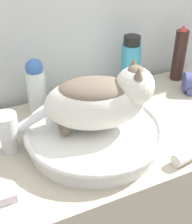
{
  "coord_description": "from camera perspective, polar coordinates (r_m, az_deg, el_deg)",
  "views": [
    {
      "loc": [
        -0.33,
        -0.43,
        1.43
      ],
      "look_at": [
        -0.04,
        0.21,
        0.97
      ],
      "focal_mm": 50.0,
      "sensor_mm": 36.0,
      "label": 1
    }
  ],
  "objects": [
    {
      "name": "faucet",
      "position": [
        0.87,
        -15.37,
        -3.04
      ],
      "size": [
        0.15,
        0.07,
        0.13
      ],
      "rotation": [
        0.0,
        0.0,
        -0.26
      ],
      "color": "silver",
      "rests_on": "vanity_counter"
    },
    {
      "name": "lotion_bottle_white",
      "position": [
        1.01,
        -10.87,
        4.65
      ],
      "size": [
        0.06,
        0.06,
        0.19
      ],
      "color": "silver",
      "rests_on": "vanity_counter"
    },
    {
      "name": "cat",
      "position": [
        0.83,
        0.71,
        2.52
      ],
      "size": [
        0.31,
        0.32,
        0.18
      ],
      "rotation": [
        0.0,
        0.0,
        5.97
      ],
      "color": "silver",
      "rests_on": "sink_basin"
    },
    {
      "name": "soap_bar",
      "position": [
        0.77,
        -16.87,
        -14.6
      ],
      "size": [
        0.07,
        0.04,
        0.02
      ],
      "color": "silver",
      "rests_on": "vanity_counter"
    },
    {
      "name": "vanity_counter",
      "position": [
        1.25,
        0.7,
        -19.57
      ],
      "size": [
        1.12,
        0.51,
        0.86
      ],
      "color": "#B2A893",
      "rests_on": "ground_plane"
    },
    {
      "name": "hairspray_can_black",
      "position": [
        1.25,
        14.99,
        10.11
      ],
      "size": [
        0.05,
        0.05,
        0.22
      ],
      "color": "#331E19",
      "rests_on": "vanity_counter"
    },
    {
      "name": "sink_basin",
      "position": [
        0.89,
        -0.3,
        -3.75
      ],
      "size": [
        0.4,
        0.4,
        0.06
      ],
      "color": "silver",
      "rests_on": "vanity_counter"
    },
    {
      "name": "mouthwash_bottle",
      "position": [
        1.13,
        6.31,
        8.52
      ],
      "size": [
        0.07,
        0.07,
        0.21
      ],
      "color": "teal",
      "rests_on": "vanity_counter"
    }
  ]
}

